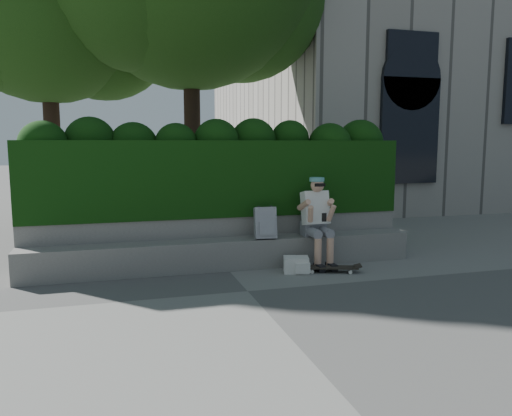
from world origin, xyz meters
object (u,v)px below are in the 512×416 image
object	(u,v)px
person	(317,218)
skateboard	(331,268)
backpack_plaid	(265,223)
backpack_ground	(296,265)

from	to	relation	value
person	skateboard	world-z (taller)	person
skateboard	backpack_plaid	distance (m)	1.19
person	backpack_plaid	size ratio (longest dim) A/B	2.86
person	backpack_ground	bearing A→B (deg)	-142.63
skateboard	backpack_ground	size ratio (longest dim) A/B	2.27
skateboard	backpack_plaid	size ratio (longest dim) A/B	1.71
person	backpack_ground	world-z (taller)	person
backpack_plaid	skateboard	bearing A→B (deg)	-27.17
skateboard	backpack_ground	world-z (taller)	backpack_ground
backpack_plaid	backpack_ground	xyz separation A→B (m)	(0.35, -0.44, -0.57)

